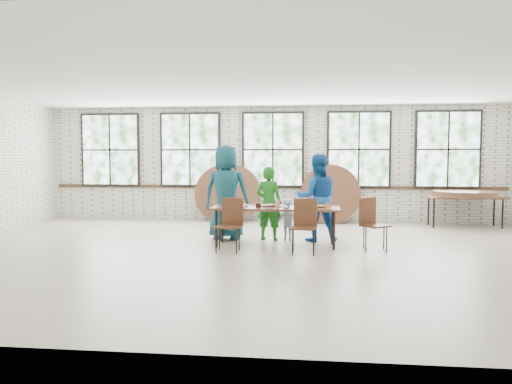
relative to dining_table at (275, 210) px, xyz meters
The scene contains 13 objects.
room 3.84m from the dining_table, 95.13° to the left, with size 12.00×12.00×12.00m.
dining_table is the anchor object (origin of this frame).
chair_near_left 0.99m from the dining_table, 141.75° to the right, with size 0.52×0.51×0.95m.
chair_near_right 0.84m from the dining_table, 48.00° to the right, with size 0.49×0.47×0.95m.
chair_spare 1.77m from the dining_table, ahead, with size 0.58×0.58×0.95m.
adult_teal 1.26m from the dining_table, 148.14° to the left, with size 0.94×0.61×1.93m, color navy.
adult_green 0.68m from the dining_table, 105.68° to the left, with size 0.55×0.36×1.50m, color #1E701D.
toddler 0.73m from the dining_table, 72.68° to the left, with size 0.54×0.31×0.83m, color #141640.
adult_blue 1.04m from the dining_table, 39.54° to the left, with size 0.85×0.66×1.74m, color #16529F.
storage_table 5.35m from the dining_table, 35.49° to the left, with size 1.86×0.91×0.74m.
tabletop_clutter 0.11m from the dining_table, ahead, with size 1.96×0.61×0.11m.
round_tops_stacked 5.35m from the dining_table, 35.49° to the left, with size 1.50×1.50×0.13m.
round_tops_leaning 3.39m from the dining_table, 92.80° to the left, with size 4.28×0.42×1.49m.
Camera 1 is at (0.98, -8.55, 1.68)m, focal length 35.00 mm.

